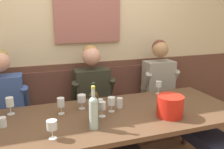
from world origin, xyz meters
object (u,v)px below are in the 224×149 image
(wine_glass_near_bucket, at_px, (159,85))
(wine_glass_right_end, at_px, (102,107))
(wall_bench, at_px, (91,124))
(wine_glass_mid_left, at_px, (61,103))
(water_tumbler_center, at_px, (100,104))
(water_tumbler_left, at_px, (2,122))
(wine_bottle_amber_mid, at_px, (94,111))
(wine_glass_left_end, at_px, (10,103))
(dining_table, at_px, (110,121))
(person_left_seat, at_px, (2,125))
(water_tumbler_right, at_px, (120,103))
(wine_glass_by_bottle, at_px, (82,99))
(wine_bottle_green_tall, at_px, (94,105))
(ice_bucket, at_px, (170,106))
(wine_glass_center_rear, at_px, (52,126))
(person_center_right_seat, at_px, (101,111))
(person_right_seat, at_px, (174,100))
(wine_glass_mid_right, at_px, (111,101))

(wine_glass_near_bucket, bearing_deg, wine_glass_right_end, -153.59)
(wall_bench, height_order, wine_glass_mid_left, wall_bench)
(water_tumbler_center, height_order, water_tumbler_left, water_tumbler_center)
(wall_bench, distance_m, wine_bottle_amber_mid, 1.14)
(wine_glass_left_end, bearing_deg, dining_table, -19.94)
(wine_bottle_amber_mid, bearing_deg, person_left_seat, 142.28)
(wine_glass_mid_left, xyz_separation_m, water_tumbler_right, (0.55, -0.04, -0.05))
(water_tumbler_left, bearing_deg, wine_glass_by_bottle, 13.54)
(wine_glass_near_bucket, bearing_deg, wine_bottle_green_tall, -152.44)
(ice_bucket, bearing_deg, wine_glass_right_end, 162.11)
(wine_bottle_green_tall, distance_m, wine_glass_left_end, 0.77)
(wine_glass_mid_left, distance_m, wine_glass_by_bottle, 0.21)
(wine_glass_left_end, bearing_deg, wine_glass_mid_left, -18.11)
(wine_glass_center_rear, bearing_deg, wall_bench, 62.49)
(wine_bottle_amber_mid, relative_size, water_tumbler_left, 4.42)
(wine_glass_center_rear, bearing_deg, water_tumbler_left, 138.03)
(person_left_seat, height_order, wine_glass_right_end, person_left_seat)
(wine_glass_near_bucket, bearing_deg, person_center_right_seat, -178.61)
(person_left_seat, bearing_deg, wine_glass_mid_left, -19.71)
(wall_bench, bearing_deg, wine_bottle_amber_mid, -102.14)
(wine_glass_left_end, height_order, water_tumbler_right, wine_glass_left_end)
(person_left_seat, height_order, person_center_right_seat, person_center_right_seat)
(wine_glass_mid_left, xyz_separation_m, water_tumbler_left, (-0.47, -0.10, -0.06))
(person_right_seat, height_order, wine_glass_center_rear, person_right_seat)
(water_tumbler_right, bearing_deg, wine_glass_center_rear, -149.88)
(wine_bottle_amber_mid, bearing_deg, wine_glass_near_bucket, 32.61)
(wall_bench, xyz_separation_m, wine_glass_by_bottle, (-0.21, -0.53, 0.54))
(wall_bench, xyz_separation_m, wine_bottle_amber_mid, (-0.21, -0.96, 0.59))
(person_left_seat, relative_size, water_tumbler_left, 17.51)
(wall_bench, bearing_deg, wine_glass_right_end, -95.85)
(wine_glass_mid_right, bearing_deg, water_tumbler_center, 133.27)
(water_tumbler_right, bearing_deg, wall_bench, 102.44)
(wine_glass_mid_left, distance_m, water_tumbler_center, 0.36)
(wine_glass_by_bottle, bearing_deg, wine_glass_right_end, -61.37)
(wall_bench, xyz_separation_m, wine_glass_left_end, (-0.84, -0.45, 0.55))
(person_center_right_seat, bearing_deg, person_right_seat, 0.31)
(dining_table, height_order, wine_bottle_amber_mid, wine_bottle_amber_mid)
(wine_bottle_green_tall, bearing_deg, dining_table, 26.12)
(wine_glass_center_rear, bearing_deg, wine_bottle_amber_mid, 9.14)
(wine_bottle_amber_mid, relative_size, wine_bottle_green_tall, 1.04)
(person_left_seat, bearing_deg, wine_glass_right_end, -23.28)
(wine_glass_by_bottle, bearing_deg, wall_bench, 68.45)
(dining_table, height_order, wine_bottle_green_tall, wine_bottle_green_tall)
(ice_bucket, xyz_separation_m, wine_bottle_amber_mid, (-0.69, -0.01, 0.05))
(wall_bench, height_order, person_right_seat, person_right_seat)
(person_right_seat, height_order, wine_glass_by_bottle, person_right_seat)
(wine_bottle_amber_mid, xyz_separation_m, wine_glass_right_end, (0.13, 0.19, -0.05))
(wine_glass_by_bottle, distance_m, wine_glass_right_end, 0.27)
(wine_glass_near_bucket, bearing_deg, wine_glass_by_bottle, -170.79)
(water_tumbler_right, bearing_deg, water_tumbler_center, 171.80)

